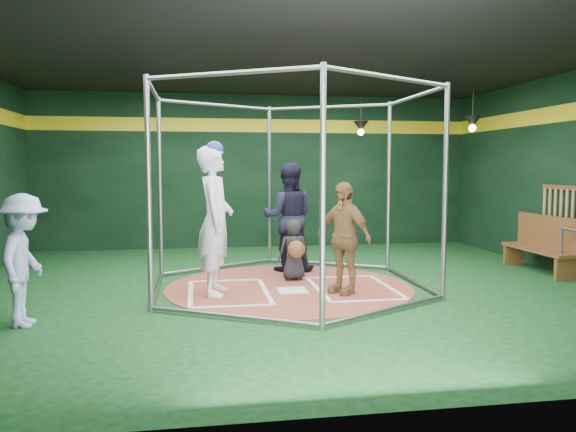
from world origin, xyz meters
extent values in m
cube|color=#0C3513|center=(0.00, 0.00, -0.01)|extent=(10.00, 9.00, 0.02)
cube|color=black|center=(0.00, 0.00, 3.50)|extent=(10.00, 9.00, 0.02)
cube|color=black|center=(0.00, 4.50, 1.75)|extent=(10.00, 0.10, 3.50)
cube|color=black|center=(0.00, -4.50, 1.75)|extent=(10.00, 0.10, 3.50)
cube|color=yellow|center=(0.00, 4.47, 2.80)|extent=(10.00, 0.01, 0.30)
cylinder|color=#994837|center=(0.00, 0.00, 0.01)|extent=(3.80, 3.80, 0.01)
cube|color=white|center=(0.00, -0.30, 0.02)|extent=(0.43, 0.43, 0.01)
cube|color=white|center=(-0.95, 0.60, 0.02)|extent=(1.10, 0.07, 0.01)
cube|color=white|center=(-0.95, -1.10, 0.02)|extent=(1.10, 0.07, 0.01)
cube|color=white|center=(-1.50, -0.25, 0.02)|extent=(0.07, 1.70, 0.01)
cube|color=white|center=(-0.40, -0.25, 0.02)|extent=(0.07, 1.70, 0.01)
cube|color=white|center=(0.95, 0.60, 0.02)|extent=(1.10, 0.07, 0.01)
cube|color=white|center=(0.95, -1.10, 0.02)|extent=(1.10, 0.07, 0.01)
cube|color=white|center=(0.40, -0.25, 0.02)|extent=(0.07, 1.70, 0.01)
cube|color=white|center=(1.50, -0.25, 0.02)|extent=(0.07, 1.70, 0.01)
cylinder|color=gray|center=(1.99, 1.15, 1.50)|extent=(0.07, 0.07, 3.00)
cylinder|color=gray|center=(0.00, 2.30, 1.50)|extent=(0.07, 0.07, 3.00)
cylinder|color=gray|center=(-1.99, 1.15, 1.50)|extent=(0.07, 0.07, 3.00)
cylinder|color=gray|center=(-1.99, -1.15, 1.50)|extent=(0.07, 0.07, 3.00)
cylinder|color=gray|center=(0.00, -2.30, 1.50)|extent=(0.07, 0.07, 3.00)
cylinder|color=gray|center=(1.99, -1.15, 1.50)|extent=(0.07, 0.07, 3.00)
cylinder|color=gray|center=(1.00, 1.72, 2.95)|extent=(2.02, 1.20, 0.06)
cylinder|color=gray|center=(1.00, 1.72, 0.05)|extent=(2.02, 1.20, 0.06)
cylinder|color=gray|center=(-1.00, 1.72, 2.95)|extent=(2.02, 1.20, 0.06)
cylinder|color=gray|center=(-1.00, 1.72, 0.05)|extent=(2.02, 1.20, 0.06)
cylinder|color=gray|center=(-1.99, 0.00, 2.95)|extent=(0.06, 2.30, 0.06)
cylinder|color=gray|center=(-1.99, 0.00, 0.05)|extent=(0.06, 2.30, 0.06)
cylinder|color=gray|center=(-1.00, -1.73, 2.95)|extent=(2.02, 1.20, 0.06)
cylinder|color=gray|center=(-1.00, -1.73, 0.05)|extent=(2.02, 1.20, 0.06)
cylinder|color=gray|center=(1.00, -1.73, 2.95)|extent=(2.02, 1.20, 0.06)
cylinder|color=gray|center=(1.00, -1.73, 0.05)|extent=(2.02, 1.20, 0.06)
cylinder|color=gray|center=(1.99, 0.00, 2.95)|extent=(0.06, 2.30, 0.06)
cylinder|color=gray|center=(1.99, 0.00, 0.05)|extent=(0.06, 2.30, 0.06)
cube|color=brown|center=(4.94, 0.40, 1.50)|extent=(0.05, 1.25, 0.08)
cube|color=brown|center=(4.94, 0.40, 0.60)|extent=(0.05, 1.25, 0.08)
cylinder|color=tan|center=(4.92, 0.16, 1.05)|extent=(0.06, 0.06, 0.85)
cylinder|color=tan|center=(4.92, 0.32, 1.05)|extent=(0.06, 0.06, 0.85)
cylinder|color=tan|center=(4.92, 0.48, 1.05)|extent=(0.06, 0.06, 0.85)
cylinder|color=tan|center=(4.92, 0.64, 1.05)|extent=(0.06, 0.06, 0.85)
cylinder|color=tan|center=(4.92, 0.79, 1.05)|extent=(0.06, 0.06, 0.85)
cylinder|color=tan|center=(4.92, 0.95, 1.05)|extent=(0.06, 0.06, 0.85)
cone|color=black|center=(2.20, 3.60, 2.75)|extent=(0.34, 0.34, 0.22)
sphere|color=#FFD899|center=(2.20, 3.60, 2.62)|extent=(0.14, 0.14, 0.14)
cylinder|color=black|center=(2.20, 3.60, 3.10)|extent=(0.02, 0.02, 0.70)
cone|color=black|center=(4.00, 2.00, 2.75)|extent=(0.34, 0.34, 0.22)
sphere|color=#FFD899|center=(4.00, 2.00, 2.62)|extent=(0.14, 0.14, 0.14)
cylinder|color=black|center=(4.00, 2.00, 3.10)|extent=(0.02, 0.02, 0.70)
imported|color=white|center=(-1.13, -0.32, 1.08)|extent=(0.62, 0.85, 2.14)
sphere|color=navy|center=(-1.13, -0.32, 2.09)|extent=(0.26, 0.26, 0.26)
imported|color=tan|center=(0.71, -0.54, 0.83)|extent=(0.89, 1.01, 1.63)
imported|color=black|center=(0.16, 0.53, 0.51)|extent=(0.52, 0.36, 0.99)
sphere|color=brown|center=(0.16, 0.28, 0.55)|extent=(0.28, 0.28, 0.28)
imported|color=black|center=(0.21, 1.36, 0.97)|extent=(1.03, 0.86, 1.91)
imported|color=#AABCE1|center=(-3.39, -1.56, 0.78)|extent=(0.58, 1.01, 1.55)
cube|color=brown|center=(4.55, 0.53, 0.40)|extent=(0.40, 1.73, 0.06)
cube|color=brown|center=(4.71, 0.53, 0.72)|extent=(0.06, 1.73, 0.58)
cube|color=brown|center=(4.55, -0.23, 0.19)|extent=(0.38, 0.08, 0.38)
cube|color=brown|center=(4.55, 1.30, 0.19)|extent=(0.38, 0.08, 0.38)
cylinder|color=gray|center=(4.55, -0.09, 0.43)|extent=(0.05, 0.05, 0.87)
camera|label=1|loc=(-1.40, -8.42, 1.86)|focal=35.00mm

